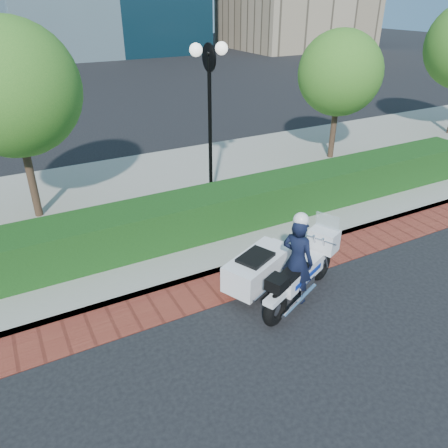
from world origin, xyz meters
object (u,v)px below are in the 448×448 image
tree_b (11,89)px  lamppost (210,101)px  tree_c (340,73)px  police_motorcycle (282,267)px

tree_b → lamppost: bearing=-16.1°
tree_c → police_motorcycle: bearing=-136.9°
tree_b → tree_c: 10.01m
lamppost → tree_c: (5.50, 1.30, 0.09)m
tree_c → police_motorcycle: size_ratio=1.68×
tree_b → police_motorcycle: tree_b is taller
lamppost → tree_c: bearing=13.3°
lamppost → tree_c: 5.65m
police_motorcycle → tree_c: bearing=18.9°
lamppost → police_motorcycle: size_ratio=1.65×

